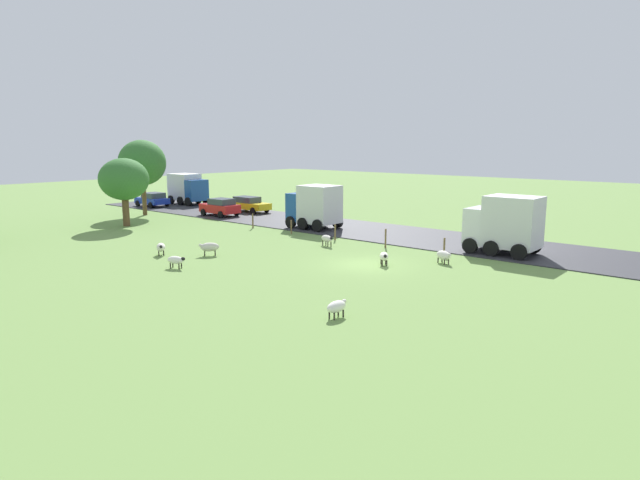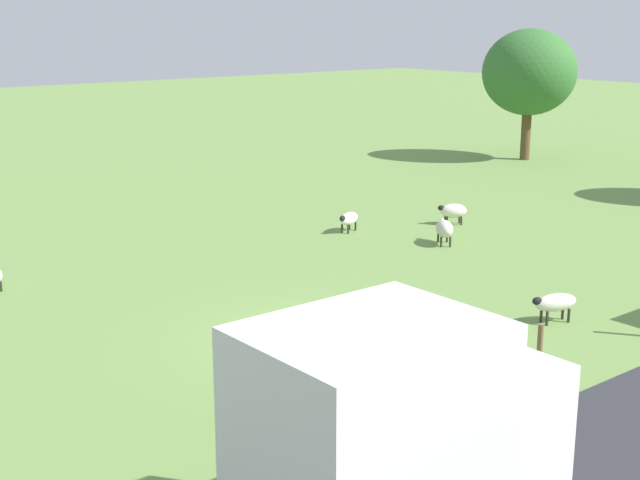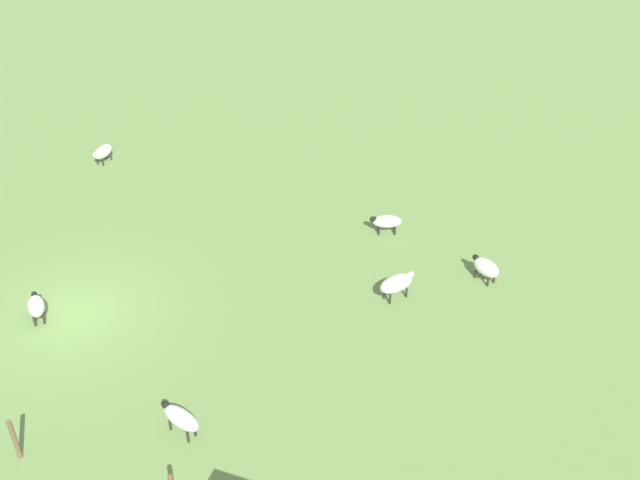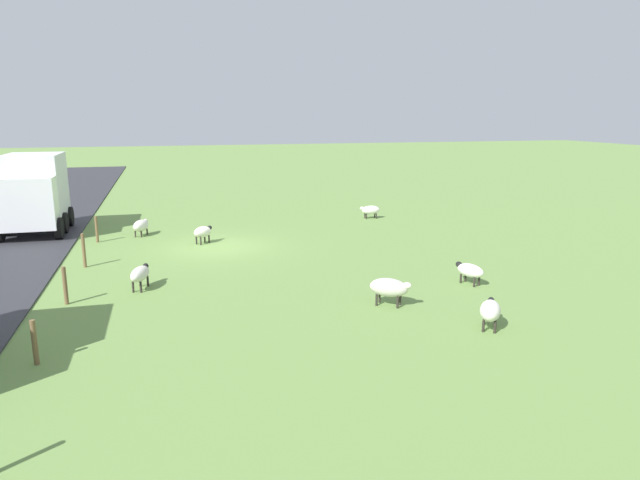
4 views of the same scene
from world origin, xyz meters
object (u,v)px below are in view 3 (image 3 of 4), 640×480
at_px(sheep_1, 36,306).
at_px(sheep_0, 396,284).
at_px(sheep_3, 486,267).
at_px(sheep_4, 387,222).
at_px(sheep_5, 181,418).
at_px(sheep_6, 103,152).

bearing_deg(sheep_1, sheep_0, 115.89).
relative_size(sheep_3, sheep_4, 0.95).
xyz_separation_m(sheep_3, sheep_5, (8.98, -6.01, 0.01)).
height_order(sheep_5, sheep_6, sheep_5).
bearing_deg(sheep_0, sheep_3, 127.38).
bearing_deg(sheep_5, sheep_4, 167.76).
bearing_deg(sheep_6, sheep_0, 72.05).
xyz_separation_m(sheep_0, sheep_1, (4.74, -9.76, -0.03)).
height_order(sheep_3, sheep_4, sheep_3).
height_order(sheep_1, sheep_5, sheep_1).
bearing_deg(sheep_1, sheep_4, 133.84).
bearing_deg(sheep_4, sheep_6, -94.65).
relative_size(sheep_1, sheep_5, 0.76).
xyz_separation_m(sheep_4, sheep_5, (10.51, -2.28, 0.05)).
height_order(sheep_4, sheep_6, sheep_6).
bearing_deg(sheep_3, sheep_6, -99.00).
relative_size(sheep_0, sheep_4, 1.08).
bearing_deg(sheep_3, sheep_4, -112.33).
bearing_deg(sheep_0, sheep_5, -26.67).
height_order(sheep_1, sheep_3, sheep_3).
height_order(sheep_0, sheep_6, sheep_0).
bearing_deg(sheep_0, sheep_6, -107.95).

